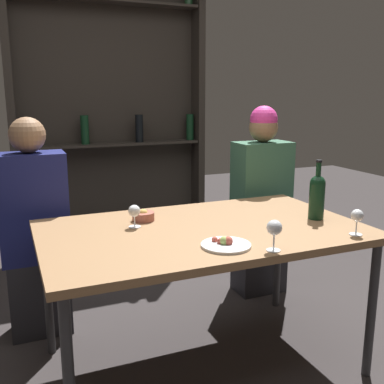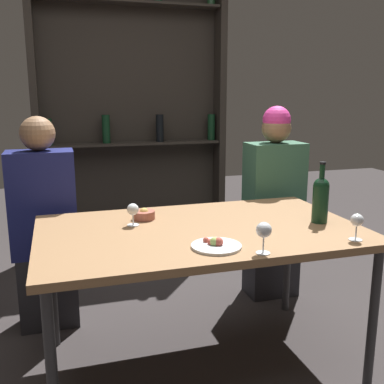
{
  "view_description": "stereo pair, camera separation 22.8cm",
  "coord_description": "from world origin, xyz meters",
  "px_view_note": "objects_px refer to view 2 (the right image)",
  "views": [
    {
      "loc": [
        -0.86,
        -1.92,
        1.38
      ],
      "look_at": [
        0.0,
        0.14,
        0.89
      ],
      "focal_mm": 42.0,
      "sensor_mm": 36.0,
      "label": 1
    },
    {
      "loc": [
        -0.65,
        -2.0,
        1.38
      ],
      "look_at": [
        0.0,
        0.14,
        0.89
      ],
      "focal_mm": 42.0,
      "sensor_mm": 36.0,
      "label": 2
    }
  ],
  "objects_px": {
    "wine_glass_1": "(357,222)",
    "seated_person_left": "(45,230)",
    "snack_bowl": "(144,215)",
    "food_plate_0": "(216,245)",
    "wine_glass_2": "(264,231)",
    "wine_glass_0": "(133,210)",
    "wine_bottle": "(321,198)",
    "seated_person_right": "(273,206)"
  },
  "relations": [
    {
      "from": "wine_glass_1",
      "to": "seated_person_right",
      "type": "distance_m",
      "value": 1.07
    },
    {
      "from": "wine_glass_1",
      "to": "wine_glass_2",
      "type": "relative_size",
      "value": 0.91
    },
    {
      "from": "snack_bowl",
      "to": "seated_person_right",
      "type": "xyz_separation_m",
      "value": [
        0.97,
        0.43,
        -0.13
      ]
    },
    {
      "from": "snack_bowl",
      "to": "seated_person_left",
      "type": "relative_size",
      "value": 0.09
    },
    {
      "from": "wine_glass_1",
      "to": "snack_bowl",
      "type": "height_order",
      "value": "wine_glass_1"
    },
    {
      "from": "wine_glass_0",
      "to": "wine_glass_1",
      "type": "distance_m",
      "value": 1.05
    },
    {
      "from": "wine_glass_0",
      "to": "snack_bowl",
      "type": "relative_size",
      "value": 0.99
    },
    {
      "from": "wine_glass_0",
      "to": "seated_person_left",
      "type": "distance_m",
      "value": 0.72
    },
    {
      "from": "seated_person_left",
      "to": "seated_person_right",
      "type": "height_order",
      "value": "seated_person_right"
    },
    {
      "from": "wine_glass_0",
      "to": "wine_glass_1",
      "type": "height_order",
      "value": "wine_glass_1"
    },
    {
      "from": "food_plate_0",
      "to": "snack_bowl",
      "type": "relative_size",
      "value": 1.9
    },
    {
      "from": "wine_glass_1",
      "to": "seated_person_left",
      "type": "height_order",
      "value": "seated_person_left"
    },
    {
      "from": "wine_glass_0",
      "to": "wine_glass_1",
      "type": "xyz_separation_m",
      "value": [
        0.91,
        -0.51,
        0.01
      ]
    },
    {
      "from": "wine_glass_2",
      "to": "seated_person_left",
      "type": "height_order",
      "value": "seated_person_left"
    },
    {
      "from": "wine_glass_1",
      "to": "seated_person_left",
      "type": "relative_size",
      "value": 0.1
    },
    {
      "from": "food_plate_0",
      "to": "seated_person_left",
      "type": "relative_size",
      "value": 0.17
    },
    {
      "from": "wine_bottle",
      "to": "seated_person_left",
      "type": "xyz_separation_m",
      "value": [
        -1.36,
        0.75,
        -0.27
      ]
    },
    {
      "from": "wine_glass_0",
      "to": "wine_bottle",
      "type": "bearing_deg",
      "value": -13.38
    },
    {
      "from": "food_plate_0",
      "to": "seated_person_left",
      "type": "xyz_separation_m",
      "value": [
        -0.72,
        0.95,
        -0.15
      ]
    },
    {
      "from": "wine_bottle",
      "to": "wine_glass_1",
      "type": "xyz_separation_m",
      "value": [
        -0.0,
        -0.3,
        -0.04
      ]
    },
    {
      "from": "wine_bottle",
      "to": "snack_bowl",
      "type": "bearing_deg",
      "value": 159.6
    },
    {
      "from": "wine_bottle",
      "to": "wine_glass_0",
      "type": "height_order",
      "value": "wine_bottle"
    },
    {
      "from": "wine_glass_0",
      "to": "wine_glass_2",
      "type": "height_order",
      "value": "wine_glass_2"
    },
    {
      "from": "wine_glass_2",
      "to": "seated_person_right",
      "type": "relative_size",
      "value": 0.1
    },
    {
      "from": "wine_glass_1",
      "to": "snack_bowl",
      "type": "distance_m",
      "value": 1.04
    },
    {
      "from": "wine_glass_0",
      "to": "wine_glass_2",
      "type": "xyz_separation_m",
      "value": [
        0.44,
        -0.55,
        0.02
      ]
    },
    {
      "from": "wine_glass_2",
      "to": "snack_bowl",
      "type": "bearing_deg",
      "value": 119.88
    },
    {
      "from": "wine_glass_1",
      "to": "wine_glass_0",
      "type": "bearing_deg",
      "value": 150.66
    },
    {
      "from": "seated_person_left",
      "to": "wine_bottle",
      "type": "bearing_deg",
      "value": -28.86
    },
    {
      "from": "wine_glass_2",
      "to": "seated_person_left",
      "type": "xyz_separation_m",
      "value": [
        -0.88,
        1.08,
        -0.24
      ]
    },
    {
      "from": "wine_glass_2",
      "to": "snack_bowl",
      "type": "relative_size",
      "value": 1.17
    },
    {
      "from": "wine_glass_1",
      "to": "wine_bottle",
      "type": "bearing_deg",
      "value": 89.69
    },
    {
      "from": "snack_bowl",
      "to": "food_plate_0",
      "type": "bearing_deg",
      "value": -67.98
    },
    {
      "from": "wine_bottle",
      "to": "wine_glass_2",
      "type": "height_order",
      "value": "wine_bottle"
    },
    {
      "from": "wine_glass_2",
      "to": "snack_bowl",
      "type": "distance_m",
      "value": 0.75
    },
    {
      "from": "snack_bowl",
      "to": "seated_person_right",
      "type": "height_order",
      "value": "seated_person_right"
    },
    {
      "from": "wine_glass_1",
      "to": "seated_person_left",
      "type": "xyz_separation_m",
      "value": [
        -1.35,
        1.04,
        -0.23
      ]
    },
    {
      "from": "wine_glass_0",
      "to": "snack_bowl",
      "type": "xyz_separation_m",
      "value": [
        0.07,
        0.1,
        -0.05
      ]
    },
    {
      "from": "wine_glass_0",
      "to": "seated_person_left",
      "type": "xyz_separation_m",
      "value": [
        -0.44,
        0.53,
        -0.22
      ]
    },
    {
      "from": "wine_glass_1",
      "to": "seated_person_right",
      "type": "xyz_separation_m",
      "value": [
        0.13,
        1.04,
        -0.19
      ]
    },
    {
      "from": "wine_glass_0",
      "to": "wine_glass_2",
      "type": "distance_m",
      "value": 0.71
    },
    {
      "from": "wine_glass_1",
      "to": "wine_glass_2",
      "type": "distance_m",
      "value": 0.47
    }
  ]
}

